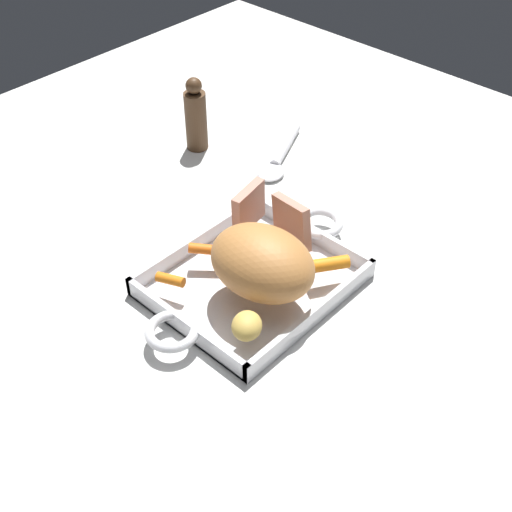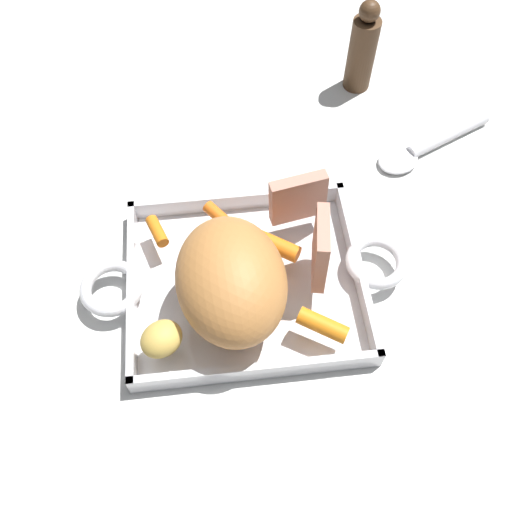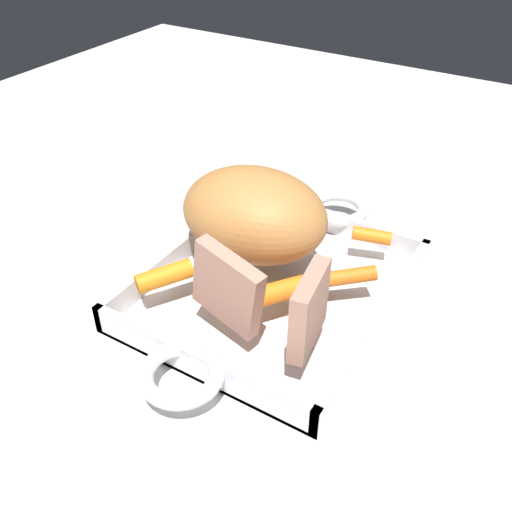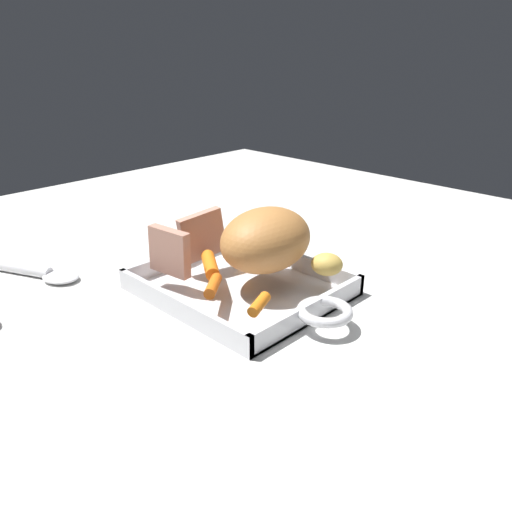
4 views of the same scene
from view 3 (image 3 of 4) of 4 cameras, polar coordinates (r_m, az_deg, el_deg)
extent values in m
plane|color=silver|center=(0.62, 1.79, -3.89)|extent=(1.63, 1.63, 0.00)
cube|color=silver|center=(0.62, 1.80, -3.58)|extent=(0.28, 0.25, 0.01)
cube|color=silver|center=(0.58, 12.17, -6.56)|extent=(0.28, 0.01, 0.03)
cube|color=silver|center=(0.66, -7.08, 0.65)|extent=(0.28, 0.01, 0.03)
cube|color=silver|center=(0.53, -5.84, -10.80)|extent=(0.01, 0.25, 0.03)
cube|color=silver|center=(0.71, 7.39, 3.25)|extent=(0.01, 0.25, 0.03)
torus|color=silver|center=(0.51, -7.45, -11.60)|extent=(0.08, 0.08, 0.01)
torus|color=silver|center=(0.72, 8.23, 4.75)|extent=(0.08, 0.08, 0.01)
ellipsoid|color=#B9793D|center=(0.60, -0.17, 4.20)|extent=(0.14, 0.17, 0.10)
cube|color=tan|center=(0.50, 5.32, -5.37)|extent=(0.07, 0.03, 0.07)
cube|color=tan|center=(0.52, -2.59, -3.33)|extent=(0.03, 0.09, 0.08)
cylinder|color=orange|center=(0.65, 11.46, 1.99)|extent=(0.03, 0.05, 0.02)
cylinder|color=orange|center=(0.56, 2.78, -3.44)|extent=(0.07, 0.06, 0.02)
cylinder|color=orange|center=(0.59, 8.89, -2.08)|extent=(0.05, 0.06, 0.02)
cylinder|color=orange|center=(0.58, -9.13, -1.99)|extent=(0.06, 0.05, 0.02)
ellipsoid|color=gold|center=(0.70, 0.06, 6.14)|extent=(0.06, 0.06, 0.03)
camera|label=1|loc=(1.25, -9.53, 50.43)|focal=47.51mm
camera|label=2|loc=(0.75, -31.34, 49.18)|focal=39.25mm
camera|label=4|loc=(0.97, 52.07, 21.34)|focal=36.12mm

